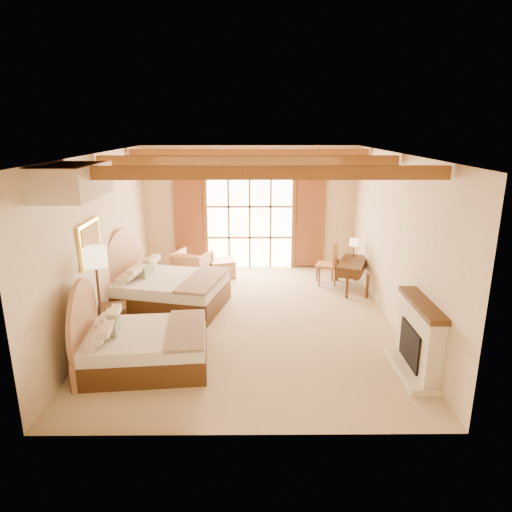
{
  "coord_description": "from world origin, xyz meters",
  "views": [
    {
      "loc": [
        0.08,
        -8.31,
        3.68
      ],
      "look_at": [
        0.14,
        0.2,
        1.24
      ],
      "focal_mm": 32.0,
      "sensor_mm": 36.0,
      "label": 1
    }
  ],
  "objects_px": {
    "armchair": "(192,266)",
    "desk": "(352,274)",
    "bed_far": "(162,288)",
    "nightstand": "(114,319)",
    "bed_near": "(136,343)"
  },
  "relations": [
    {
      "from": "bed_near",
      "to": "armchair",
      "type": "bearing_deg",
      "value": 79.51
    },
    {
      "from": "bed_far",
      "to": "armchair",
      "type": "distance_m",
      "value": 1.76
    },
    {
      "from": "bed_near",
      "to": "bed_far",
      "type": "height_order",
      "value": "bed_far"
    },
    {
      "from": "bed_far",
      "to": "armchair",
      "type": "relative_size",
      "value": 3.03
    },
    {
      "from": "bed_far",
      "to": "nightstand",
      "type": "distance_m",
      "value": 1.42
    },
    {
      "from": "bed_far",
      "to": "nightstand",
      "type": "height_order",
      "value": "bed_far"
    },
    {
      "from": "bed_far",
      "to": "desk",
      "type": "relative_size",
      "value": 1.84
    },
    {
      "from": "nightstand",
      "to": "desk",
      "type": "height_order",
      "value": "desk"
    },
    {
      "from": "armchair",
      "to": "desk",
      "type": "height_order",
      "value": "armchair"
    },
    {
      "from": "bed_near",
      "to": "nightstand",
      "type": "relative_size",
      "value": 3.82
    },
    {
      "from": "bed_far",
      "to": "nightstand",
      "type": "relative_size",
      "value": 4.68
    },
    {
      "from": "bed_near",
      "to": "nightstand",
      "type": "xyz_separation_m",
      "value": [
        -0.69,
        1.18,
        -0.11
      ]
    },
    {
      "from": "armchair",
      "to": "desk",
      "type": "xyz_separation_m",
      "value": [
        3.78,
        -0.63,
        -0.02
      ]
    },
    {
      "from": "bed_far",
      "to": "desk",
      "type": "distance_m",
      "value": 4.33
    },
    {
      "from": "nightstand",
      "to": "armchair",
      "type": "bearing_deg",
      "value": 54.4
    }
  ]
}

